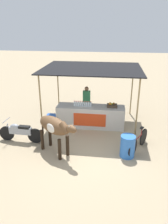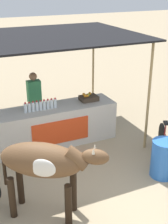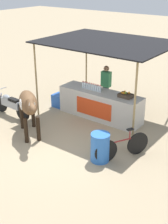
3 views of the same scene
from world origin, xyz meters
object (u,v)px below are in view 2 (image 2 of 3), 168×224
(vendor_behind_counter, at_px, (35,103))
(fruit_crate, at_px, (89,98))
(stall_counter, at_px, (55,125))
(water_barrel, at_px, (163,159))
(bicycle_leaning, at_px, (166,146))
(cow, at_px, (45,163))

(vendor_behind_counter, bearing_deg, fruit_crate, -29.99)
(stall_counter, relative_size, water_barrel, 3.75)
(bicycle_leaning, bearing_deg, stall_counter, 137.19)
(stall_counter, height_order, cow, cow)
(fruit_crate, bearing_deg, vendor_behind_counter, 150.01)
(fruit_crate, relative_size, vendor_behind_counter, 0.27)
(vendor_behind_counter, height_order, cow, vendor_behind_counter)
(fruit_crate, height_order, cow, cow)
(fruit_crate, xyz_separation_m, water_barrel, (0.60, -2.33, -0.63))
(water_barrel, xyz_separation_m, cow, (-2.54, -0.11, 0.63))
(stall_counter, bearing_deg, vendor_behind_counter, 109.89)
(stall_counter, distance_m, vendor_behind_counter, 0.88)
(cow, bearing_deg, water_barrel, 2.43)
(fruit_crate, relative_size, water_barrel, 0.55)
(stall_counter, height_order, fruit_crate, fruit_crate)
(stall_counter, xyz_separation_m, bicycle_leaning, (1.96, -1.81, -0.13))
(vendor_behind_counter, xyz_separation_m, bicycle_leaning, (2.23, -2.57, -0.50))
(fruit_crate, xyz_separation_m, bicycle_leaning, (1.02, -1.87, -0.68))
(stall_counter, height_order, bicycle_leaning, stall_counter)
(bicycle_leaning, bearing_deg, cow, -169.21)
(water_barrel, bearing_deg, stall_counter, 124.09)
(fruit_crate, bearing_deg, water_barrel, -75.51)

